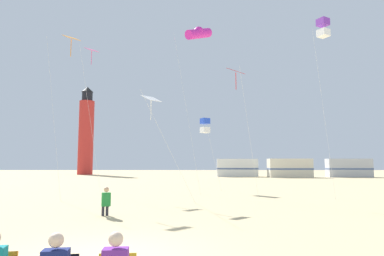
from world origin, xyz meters
TOP-DOWN VIEW (x-y plane):
  - kite_flyer_standing at (-1.48, 5.71)m, footprint 0.45×0.56m
  - kite_box_blue at (2.93, 18.55)m, footprint 1.67×1.67m
  - kite_diamond_scarlet at (4.70, 12.96)m, footprint 1.89×1.89m
  - kite_box_violet at (10.04, 12.44)m, footprint 1.11×1.11m
  - kite_diamond_white at (-0.32, 10.68)m, footprint 3.06×3.06m
  - kite_diamond_rainbow at (-5.97, 18.01)m, footprint 1.75×1.75m
  - kite_diamond_orange at (-5.71, 12.66)m, footprint 2.04×2.04m
  - kite_tube_magenta at (2.40, 16.62)m, footprint 2.96×3.02m
  - lighthouse_distant at (-18.27, 56.51)m, footprint 2.80×2.80m
  - rv_van_white at (9.11, 46.67)m, footprint 6.56×2.70m
  - rv_van_cream at (16.66, 43.69)m, footprint 6.45×2.36m
  - rv_van_silver at (25.95, 44.55)m, footprint 6.62×2.88m

SIDE VIEW (x-z plane):
  - kite_flyer_standing at x=-1.48m, z-range 0.03..1.19m
  - rv_van_white at x=9.11m, z-range -0.01..2.79m
  - rv_van_cream at x=16.66m, z-range -0.01..2.79m
  - rv_van_silver at x=25.95m, z-range -0.01..2.79m
  - kite_box_blue at x=2.93m, z-range 2.22..7.83m
  - kite_diamond_white at x=-0.32m, z-range 2.53..8.40m
  - kite_diamond_scarlet at x=4.70m, z-range 3.53..11.59m
  - lighthouse_distant at x=-18.27m, z-range -0.56..16.24m
  - kite_diamond_orange at x=-5.71m, z-range 4.43..14.55m
  - kite_box_violet at x=10.04m, z-range 4.92..15.94m
  - kite_diamond_rainbow at x=-5.97m, z-range 4.88..16.07m
  - kite_tube_magenta at x=2.40m, z-range 5.52..17.99m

